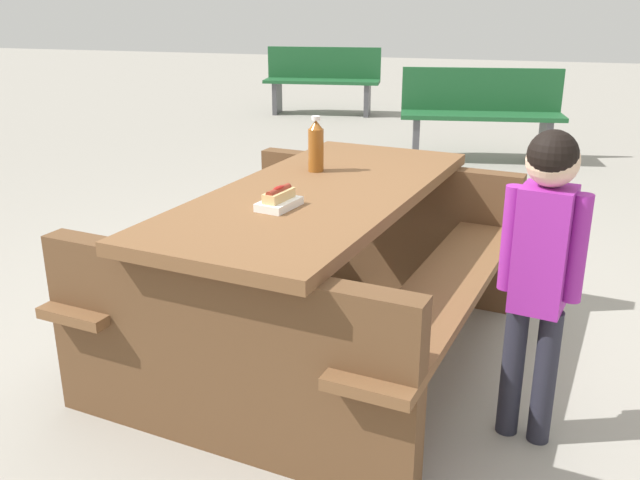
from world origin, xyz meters
TOP-DOWN VIEW (x-y plane):
  - ground_plane at (0.00, 0.00)m, footprint 30.00×30.00m
  - picnic_table at (0.00, 0.00)m, footprint 2.00×1.67m
  - soda_bottle at (-0.28, -0.10)m, footprint 0.07×0.07m
  - hotdog_tray at (0.30, -0.07)m, footprint 0.20×0.15m
  - child_in_coat at (0.40, 0.88)m, footprint 0.19×0.27m
  - park_bench_near at (-4.08, 0.40)m, footprint 0.64×1.55m
  - park_bench_mid at (-6.26, -1.78)m, footprint 0.59×1.54m

SIDE VIEW (x-z plane):
  - ground_plane at x=0.00m, z-range 0.00..0.00m
  - picnic_table at x=0.00m, z-range 0.07..0.82m
  - park_bench_near at x=-4.08m, z-range 0.02..0.87m
  - park_bench_mid at x=-6.26m, z-range 0.02..0.87m
  - child_in_coat at x=0.40m, z-range 0.16..1.27m
  - hotdog_tray at x=0.30m, z-range 0.74..0.82m
  - soda_bottle at x=-0.28m, z-range 0.74..0.99m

